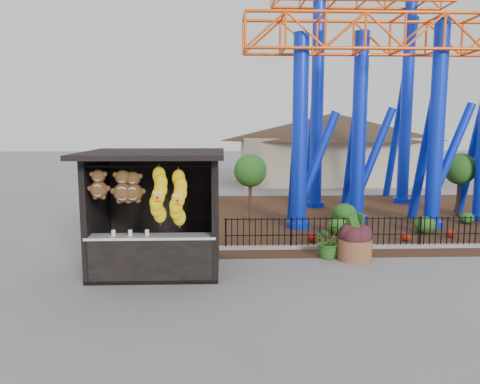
{
  "coord_description": "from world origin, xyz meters",
  "views": [
    {
      "loc": [
        -1.26,
        -10.87,
        3.75
      ],
      "look_at": [
        -0.82,
        1.5,
        2.0
      ],
      "focal_mm": 35.0,
      "sensor_mm": 36.0,
      "label": 1
    }
  ],
  "objects_px": {
    "prize_booth": "(155,214)",
    "roller_coaster": "(382,58)",
    "terracotta_planter": "(355,249)",
    "potted_plant": "(329,241)"
  },
  "relations": [
    {
      "from": "terracotta_planter",
      "to": "potted_plant",
      "type": "height_order",
      "value": "potted_plant"
    },
    {
      "from": "prize_booth",
      "to": "roller_coaster",
      "type": "relative_size",
      "value": 0.32
    },
    {
      "from": "terracotta_planter",
      "to": "potted_plant",
      "type": "bearing_deg",
      "value": 162.83
    },
    {
      "from": "prize_booth",
      "to": "roller_coaster",
      "type": "bearing_deg",
      "value": 41.99
    },
    {
      "from": "roller_coaster",
      "to": "potted_plant",
      "type": "xyz_separation_m",
      "value": [
        -3.37,
        -6.18,
        -5.95
      ]
    },
    {
      "from": "roller_coaster",
      "to": "potted_plant",
      "type": "distance_m",
      "value": 9.21
    },
    {
      "from": "prize_booth",
      "to": "potted_plant",
      "type": "xyz_separation_m",
      "value": [
        4.76,
        1.14,
        -1.03
      ]
    },
    {
      "from": "terracotta_planter",
      "to": "potted_plant",
      "type": "relative_size",
      "value": 0.96
    },
    {
      "from": "prize_booth",
      "to": "potted_plant",
      "type": "distance_m",
      "value": 5.0
    },
    {
      "from": "prize_booth",
      "to": "potted_plant",
      "type": "bearing_deg",
      "value": 13.51
    }
  ]
}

